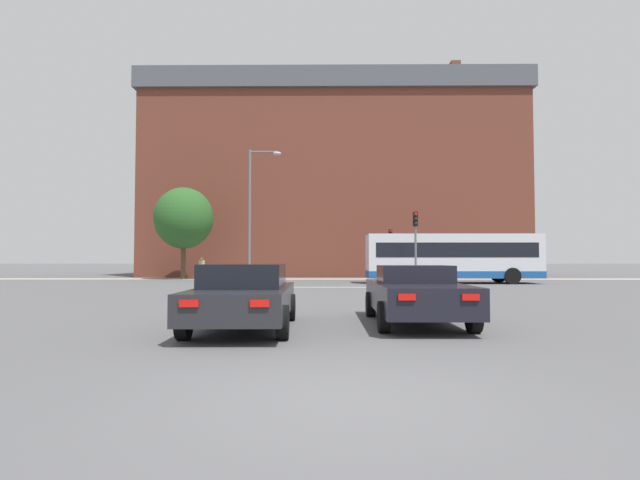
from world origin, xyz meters
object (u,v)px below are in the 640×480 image
at_px(bus_crossing_lead, 452,257).
at_px(traffic_light_near_right, 416,236).
at_px(pedestrian_walking_east, 419,266).
at_px(pedestrian_walking_west, 202,266).
at_px(car_roadster_right, 415,294).
at_px(car_saloon_left, 245,295).
at_px(traffic_light_far_right, 390,245).
at_px(street_lamp_junction, 254,203).
at_px(pedestrian_waiting, 382,266).

xyz_separation_m(bus_crossing_lead, traffic_light_near_right, (-3.00, -3.87, 1.14)).
bearing_deg(pedestrian_walking_east, pedestrian_walking_west, -79.27).
bearing_deg(bus_crossing_lead, car_roadster_right, 163.41).
relative_size(car_roadster_right, pedestrian_walking_west, 2.78).
height_order(pedestrian_walking_east, pedestrian_walking_west, pedestrian_walking_east).
distance_m(car_roadster_right, pedestrian_walking_west, 29.59).
bearing_deg(car_saloon_left, traffic_light_far_right, 75.07).
bearing_deg(pedestrian_walking_west, pedestrian_walking_east, 14.40).
distance_m(bus_crossing_lead, pedestrian_walking_east, 6.28).
bearing_deg(street_lamp_junction, pedestrian_waiting, 43.96).
relative_size(traffic_light_far_right, pedestrian_waiting, 2.19).
bearing_deg(traffic_light_near_right, pedestrian_waiting, 92.91).
relative_size(traffic_light_far_right, traffic_light_near_right, 0.92).
xyz_separation_m(traffic_light_near_right, pedestrian_walking_west, (-14.65, 11.02, -1.80)).
bearing_deg(pedestrian_walking_west, bus_crossing_lead, -4.35).
bearing_deg(street_lamp_junction, pedestrian_walking_east, 32.61).
xyz_separation_m(bus_crossing_lead, pedestrian_walking_west, (-17.65, 7.15, -0.66)).
relative_size(car_roadster_right, pedestrian_waiting, 2.71).
distance_m(traffic_light_far_right, pedestrian_walking_east, 2.64).
distance_m(car_saloon_left, bus_crossing_lead, 23.13).
bearing_deg(car_roadster_right, car_saloon_left, -166.44).
bearing_deg(bus_crossing_lead, traffic_light_far_right, 25.48).
relative_size(bus_crossing_lead, pedestrian_waiting, 6.19).
distance_m(car_saloon_left, pedestrian_walking_east, 28.54).
bearing_deg(bus_crossing_lead, pedestrian_walking_east, 8.41).
bearing_deg(traffic_light_near_right, pedestrian_walking_west, 143.05).
distance_m(car_roadster_right, pedestrian_waiting, 27.48).
xyz_separation_m(car_saloon_left, pedestrian_walking_east, (8.85, 27.13, 0.31)).
bearing_deg(pedestrian_waiting, street_lamp_junction, 79.63).
relative_size(pedestrian_waiting, pedestrian_walking_west, 1.03).
height_order(bus_crossing_lead, pedestrian_walking_east, bus_crossing_lead).
distance_m(traffic_light_far_right, pedestrian_waiting, 1.90).
height_order(street_lamp_junction, pedestrian_waiting, street_lamp_junction).
relative_size(street_lamp_junction, pedestrian_walking_west, 4.89).
height_order(pedestrian_waiting, pedestrian_walking_west, pedestrian_waiting).
bearing_deg(pedestrian_waiting, car_saloon_left, 113.32).
height_order(car_roadster_right, traffic_light_near_right, traffic_light_near_right).
height_order(street_lamp_junction, pedestrian_walking_west, street_lamp_junction).
bearing_deg(traffic_light_near_right, traffic_light_far_right, 90.24).
height_order(car_saloon_left, traffic_light_far_right, traffic_light_far_right).
distance_m(street_lamp_junction, pedestrian_waiting, 12.85).
relative_size(car_saloon_left, pedestrian_waiting, 2.77).
bearing_deg(street_lamp_junction, traffic_light_far_right, 38.94).
bearing_deg(bus_crossing_lead, car_saloon_left, 155.01).
bearing_deg(pedestrian_waiting, pedestrian_walking_west, 36.45).
distance_m(car_saloon_left, pedestrian_walking_west, 29.19).
bearing_deg(street_lamp_junction, car_roadster_right, -71.26).
height_order(traffic_light_far_right, traffic_light_near_right, traffic_light_near_right).
distance_m(bus_crossing_lead, street_lamp_junction, 12.86).
distance_m(car_saloon_left, traffic_light_near_right, 18.49).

